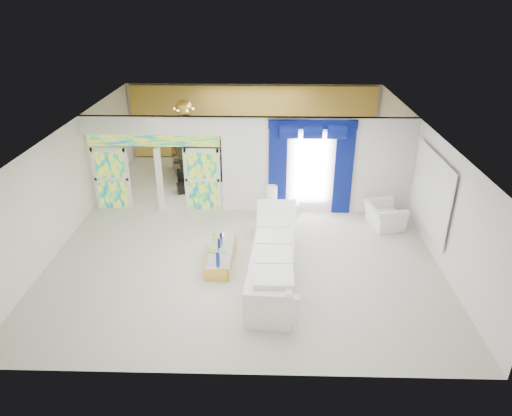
{
  "coord_description": "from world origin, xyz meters",
  "views": [
    {
      "loc": [
        0.6,
        -12.38,
        6.47
      ],
      "look_at": [
        0.3,
        -1.2,
        1.1
      ],
      "focal_mm": 32.67,
      "sensor_mm": 36.0,
      "label": 1
    }
  ],
  "objects_px": {
    "coffee_table": "(221,256)",
    "grand_piano": "(197,162)",
    "console_table": "(281,209)",
    "armchair": "(384,215)",
    "white_sofa": "(274,255)"
  },
  "relations": [
    {
      "from": "white_sofa",
      "to": "console_table",
      "type": "xyz_separation_m",
      "value": [
        0.24,
        3.15,
        -0.25
      ]
    },
    {
      "from": "coffee_table",
      "to": "grand_piano",
      "type": "xyz_separation_m",
      "value": [
        -1.49,
        6.16,
        0.32
      ]
    },
    {
      "from": "coffee_table",
      "to": "grand_piano",
      "type": "distance_m",
      "value": 6.35
    },
    {
      "from": "armchair",
      "to": "coffee_table",
      "type": "bearing_deg",
      "value": 101.77
    },
    {
      "from": "white_sofa",
      "to": "grand_piano",
      "type": "xyz_separation_m",
      "value": [
        -2.84,
        6.46,
        0.07
      ]
    },
    {
      "from": "coffee_table",
      "to": "console_table",
      "type": "height_order",
      "value": "coffee_table"
    },
    {
      "from": "white_sofa",
      "to": "console_table",
      "type": "height_order",
      "value": "white_sofa"
    },
    {
      "from": "white_sofa",
      "to": "armchair",
      "type": "xyz_separation_m",
      "value": [
        3.26,
        2.44,
        -0.08
      ]
    },
    {
      "from": "coffee_table",
      "to": "grand_piano",
      "type": "bearing_deg",
      "value": 103.59
    },
    {
      "from": "white_sofa",
      "to": "console_table",
      "type": "bearing_deg",
      "value": 89.71
    },
    {
      "from": "coffee_table",
      "to": "armchair",
      "type": "height_order",
      "value": "armchair"
    },
    {
      "from": "coffee_table",
      "to": "armchair",
      "type": "xyz_separation_m",
      "value": [
        4.61,
        2.14,
        0.16
      ]
    },
    {
      "from": "white_sofa",
      "to": "console_table",
      "type": "relative_size",
      "value": 4.16
    },
    {
      "from": "white_sofa",
      "to": "armchair",
      "type": "bearing_deg",
      "value": 40.89
    },
    {
      "from": "armchair",
      "to": "console_table",
      "type": "bearing_deg",
      "value": 63.73
    }
  ]
}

